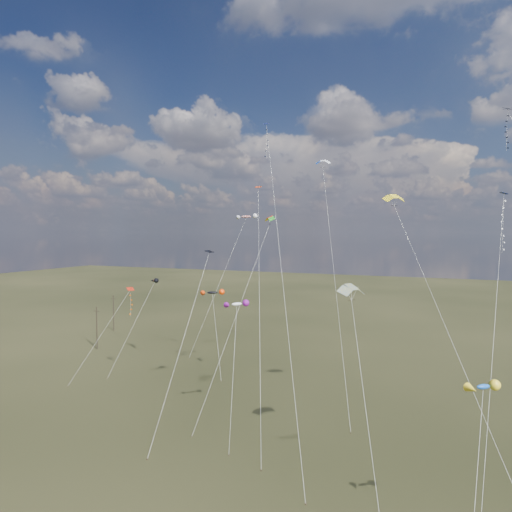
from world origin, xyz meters
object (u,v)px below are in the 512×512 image
at_px(utility_pole_far, 113,313).
at_px(parafoil_yellow, 395,197).
at_px(utility_pole_near, 97,327).
at_px(novelty_black_orange, 212,293).

xyz_separation_m(utility_pole_far, parafoil_yellow, (63.47, -26.95, 21.97)).
bearing_deg(parafoil_yellow, utility_pole_far, 156.99).
bearing_deg(utility_pole_near, utility_pole_far, 119.74).
distance_m(utility_pole_near, novelty_black_orange, 27.11).
distance_m(utility_pole_far, novelty_black_orange, 38.11).
bearing_deg(utility_pole_far, parafoil_yellow, -23.01).
height_order(utility_pole_near, parafoil_yellow, parafoil_yellow).
xyz_separation_m(utility_pole_near, utility_pole_far, (-8.00, 14.00, 0.00)).
relative_size(utility_pole_near, parafoil_yellow, 0.30).
relative_size(utility_pole_far, novelty_black_orange, 0.63).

